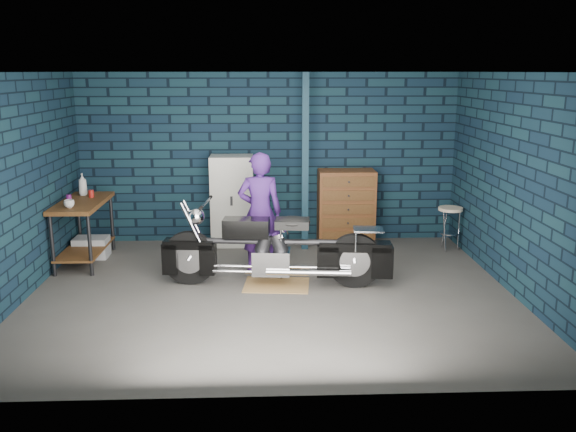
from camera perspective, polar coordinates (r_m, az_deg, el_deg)
name	(u,v)px	position (r m, az deg, el deg)	size (l,w,h in m)	color
ground	(271,293)	(7.71, -1.57, -7.20)	(6.00, 6.00, 0.00)	#494744
room_walls	(270,136)	(7.81, -1.72, 7.46)	(6.02, 5.01, 2.71)	#0E1F2F
support_post	(305,163)	(9.29, 1.61, 4.97)	(0.10, 0.10, 2.70)	#132D3B
workbench	(84,232)	(9.26, -18.54, -1.41)	(0.60, 1.40, 0.91)	brown
drip_mat	(277,285)	(7.97, -1.07, -6.46)	(0.83, 0.63, 0.01)	#9C7A44
motorcycle	(276,244)	(7.80, -1.09, -2.65)	(2.52, 0.68, 1.11)	black
person	(260,212)	(8.35, -2.65, 0.35)	(0.61, 0.40, 1.66)	#441F75
storage_bin	(92,247)	(9.55, -17.90, -2.80)	(0.49, 0.35, 0.30)	#999CA2
locker	(232,201)	(9.66, -5.24, 1.43)	(0.67, 0.48, 1.43)	beige
tool_chest	(346,207)	(9.77, 5.46, 0.82)	(0.89, 0.49, 1.19)	brown
shop_stool	(449,229)	(9.73, 14.86, -1.17)	(0.37, 0.37, 0.68)	beige
cup_a	(69,204)	(8.75, -19.80, 1.08)	(0.14, 0.14, 0.11)	beige
mug_purple	(69,198)	(9.18, -19.82, 1.59)	(0.07, 0.07, 0.10)	#6A1B6E
mug_red	(91,194)	(9.37, -17.94, 2.00)	(0.08, 0.08, 0.11)	#A61C16
bottle	(83,184)	(9.55, -18.67, 2.83)	(0.13, 0.13, 0.33)	#999CA2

